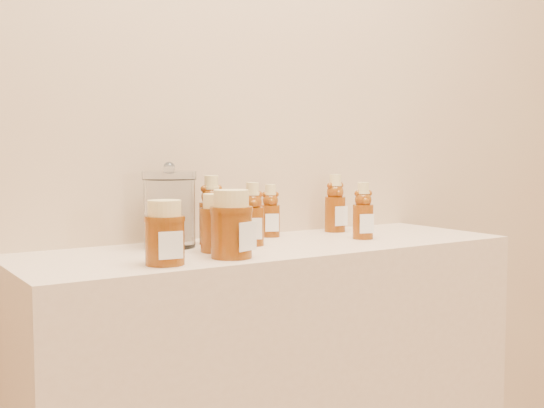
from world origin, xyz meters
TOP-DOWN VIEW (x-y plane):
  - wall_back at (0.00, 1.75)m, footprint 3.50×0.02m
  - bear_bottle_back_left at (-0.11, 1.64)m, footprint 0.07×0.07m
  - bear_bottle_back_mid at (0.08, 1.68)m, footprint 0.07×0.07m
  - bear_bottle_back_right at (0.29, 1.68)m, footprint 0.06×0.06m
  - bear_bottle_front_left at (-0.04, 1.57)m, footprint 0.08×0.08m
  - bear_bottle_front_right at (0.25, 1.52)m, footprint 0.07×0.07m
  - honey_jar_left at (-0.33, 1.43)m, footprint 0.09×0.09m
  - honey_jar_back at (-0.16, 1.53)m, footprint 0.10×0.10m
  - honey_jar_front at (-0.18, 1.44)m, footprint 0.12×0.12m
  - glass_canister at (-0.22, 1.65)m, footprint 0.13×0.13m

SIDE VIEW (x-z plane):
  - honey_jar_left at x=-0.33m, z-range 0.90..1.03m
  - honey_jar_back at x=-0.16m, z-range 0.90..1.03m
  - honey_jar_front at x=-0.18m, z-range 0.90..1.04m
  - bear_bottle_back_mid at x=0.08m, z-range 0.90..1.05m
  - bear_bottle_front_right at x=0.25m, z-range 0.90..1.06m
  - bear_bottle_front_left at x=-0.04m, z-range 0.90..1.07m
  - bear_bottle_back_right at x=0.29m, z-range 0.90..1.08m
  - bear_bottle_back_left at x=-0.11m, z-range 0.90..1.09m
  - glass_canister at x=-0.22m, z-range 0.90..1.09m
  - wall_back at x=0.00m, z-range 0.00..2.70m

